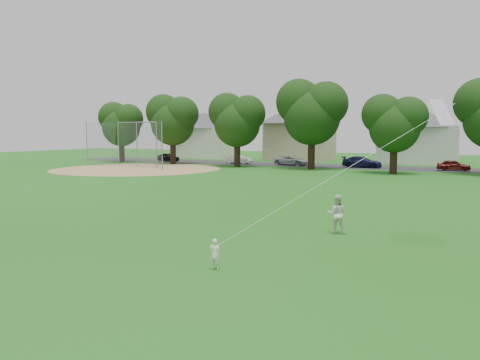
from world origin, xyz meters
The scene contains 9 objects.
ground centered at (0.00, 0.00, 0.00)m, with size 160.00×160.00×0.00m, color #205C15.
street centered at (0.00, 42.00, 0.01)m, with size 90.00×7.00×0.01m, color #2D2D30.
dirt_infield centered at (-26.00, 28.00, 0.01)m, with size 18.00×18.00×0.02m, color #9E7F51.
toddler centered at (0.07, -0.62, 0.45)m, with size 0.33×0.21×0.90m, color white.
older_boy centered at (1.87, 5.71, 0.75)m, with size 0.73×0.57×1.51m, color silver.
kite centered at (2.77, 2.31, 2.60)m, with size 3.18×3.50×8.88m.
baseball_backstop centered at (-28.28, 30.26, 2.55)m, with size 11.60×3.17×5.10m.
parked_cars centered at (-9.00, 41.00, 0.60)m, with size 47.11×2.17×1.26m.
house_row centered at (2.07, 52.00, 4.72)m, with size 76.80×13.42×10.02m.
Camera 1 is at (6.53, -11.87, 3.86)m, focal length 35.00 mm.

